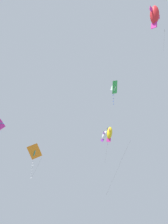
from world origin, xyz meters
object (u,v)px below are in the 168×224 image
(kite_fish_low_drifter, at_px, (110,133))
(kite_delta_near_right, at_px, (34,152))
(kite_delta_far_centre, at_px, (114,87))
(kite_fish_highest, at_px, (155,15))
(kite_fish_mid_left, at_px, (105,135))

(kite_fish_low_drifter, height_order, kite_delta_near_right, kite_fish_low_drifter)
(kite_delta_far_centre, relative_size, kite_delta_near_right, 0.62)
(kite_fish_highest, relative_size, kite_fish_low_drifter, 0.64)
(kite_fish_low_drifter, bearing_deg, kite_fish_highest, -160.01)
(kite_delta_far_centre, height_order, kite_fish_mid_left, kite_delta_far_centre)
(kite_fish_highest, xyz_separation_m, kite_fish_mid_left, (13.59, 11.70, -3.37))
(kite_fish_highest, xyz_separation_m, kite_fish_low_drifter, (9.63, 9.11, -5.08))
(kite_fish_highest, height_order, kite_delta_near_right, kite_fish_highest)
(kite_delta_far_centre, height_order, kite_delta_near_right, kite_delta_far_centre)
(kite_fish_highest, xyz_separation_m, kite_delta_far_centre, (7.26, 7.23, -1.18))
(kite_delta_near_right, bearing_deg, kite_fish_low_drifter, -72.87)
(kite_fish_highest, relative_size, kite_delta_far_centre, 2.02)
(kite_delta_near_right, bearing_deg, kite_delta_far_centre, -89.82)
(kite_fish_highest, distance_m, kite_fish_low_drifter, 14.19)
(kite_delta_near_right, xyz_separation_m, kite_fish_mid_left, (6.65, -5.29, 3.25))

